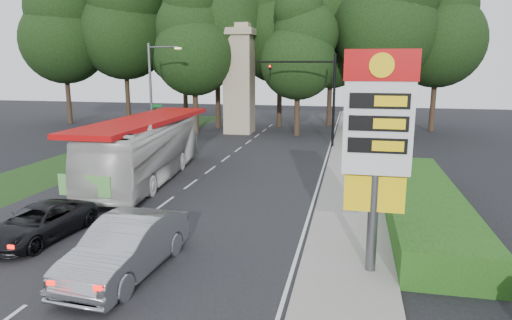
% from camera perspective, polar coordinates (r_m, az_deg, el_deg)
% --- Properties ---
extents(ground, '(120.00, 120.00, 0.00)m').
position_cam_1_polar(ground, '(15.83, -22.23, -13.01)').
color(ground, black).
rests_on(ground, ground).
extents(road_surface, '(14.00, 80.00, 0.02)m').
position_cam_1_polar(road_surface, '(26.00, -7.39, -2.48)').
color(road_surface, black).
rests_on(road_surface, ground).
extents(sidewalk_right, '(3.00, 80.00, 0.12)m').
position_cam_1_polar(sidewalk_right, '(24.58, 11.70, -3.37)').
color(sidewalk_right, gray).
rests_on(sidewalk_right, ground).
extents(grass_verge_left, '(5.00, 50.00, 0.02)m').
position_cam_1_polar(grass_verge_left, '(35.33, -18.81, 0.80)').
color(grass_verge_left, '#193814').
rests_on(grass_verge_left, ground).
extents(hedge, '(3.00, 14.00, 1.20)m').
position_cam_1_polar(hedge, '(20.80, 19.97, -5.11)').
color(hedge, '#1F4813').
rests_on(hedge, ground).
extents(gas_station_pylon, '(2.10, 0.45, 6.85)m').
position_cam_1_polar(gas_station_pylon, '(13.89, 14.95, 3.29)').
color(gas_station_pylon, '#59595E').
rests_on(gas_station_pylon, ground).
extents(traffic_signal_mast, '(6.10, 0.35, 7.20)m').
position_cam_1_polar(traffic_signal_mast, '(35.88, 7.64, 9.01)').
color(traffic_signal_mast, black).
rests_on(traffic_signal_mast, ground).
extents(streetlight_signs, '(2.75, 0.98, 8.00)m').
position_cam_1_polar(streetlight_signs, '(37.16, -12.73, 8.56)').
color(streetlight_signs, '#59595E').
rests_on(streetlight_signs, ground).
extents(monument, '(3.00, 3.00, 10.05)m').
position_cam_1_polar(monument, '(43.04, -2.11, 10.15)').
color(monument, gray).
rests_on(monument, ground).
extents(tree_far_west, '(8.96, 8.96, 17.60)m').
position_cam_1_polar(tree_far_west, '(54.28, -23.07, 15.50)').
color(tree_far_west, '#2D2116').
rests_on(tree_far_west, ground).
extents(tree_west_mid, '(9.80, 9.80, 19.25)m').
position_cam_1_polar(tree_west_mid, '(53.01, -16.30, 17.16)').
color(tree_west_mid, '#2D2116').
rests_on(tree_west_mid, ground).
extents(tree_west_near, '(8.40, 8.40, 16.50)m').
position_cam_1_polar(tree_west_near, '(52.23, -9.07, 15.71)').
color(tree_west_near, '#2D2116').
rests_on(tree_west_near, ground).
extents(tree_center_left, '(10.08, 10.08, 19.80)m').
position_cam_1_polar(tree_center_left, '(47.05, -4.98, 18.70)').
color(tree_center_left, '#2D2116').
rests_on(tree_center_left, ground).
extents(tree_center_right, '(9.24, 9.24, 18.15)m').
position_cam_1_polar(tree_center_right, '(47.55, 3.05, 17.44)').
color(tree_center_right, '#2D2116').
rests_on(tree_center_right, ground).
extents(tree_east_near, '(8.12, 8.12, 15.95)m').
position_cam_1_polar(tree_east_near, '(48.90, 9.44, 15.58)').
color(tree_east_near, '#2D2116').
rests_on(tree_east_near, ground).
extents(tree_east_mid, '(9.52, 9.52, 18.70)m').
position_cam_1_polar(tree_east_mid, '(45.07, 15.93, 17.76)').
color(tree_east_mid, '#2D2116').
rests_on(tree_east_mid, ground).
extents(tree_far_east, '(8.68, 8.68, 17.05)m').
position_cam_1_polar(tree_far_east, '(47.50, 21.96, 15.83)').
color(tree_far_east, '#2D2116').
rests_on(tree_far_east, ground).
extents(tree_monument_left, '(7.28, 7.28, 14.30)m').
position_cam_1_polar(tree_monument_left, '(43.28, -7.80, 14.79)').
color(tree_monument_left, '#2D2116').
rests_on(tree_monument_left, ground).
extents(tree_monument_right, '(6.72, 6.72, 13.20)m').
position_cam_1_polar(tree_monument_right, '(41.56, 5.29, 14.05)').
color(tree_monument_right, '#2D2116').
rests_on(tree_monument_right, ground).
extents(transit_bus, '(4.30, 12.78, 3.49)m').
position_cam_1_polar(transit_bus, '(26.28, -13.58, 1.31)').
color(transit_bus, silver).
rests_on(transit_bus, ground).
extents(sedan_silver, '(2.21, 5.50, 1.78)m').
position_cam_1_polar(sedan_silver, '(14.91, -15.88, -10.40)').
color(sedan_silver, '#9D9EA4').
rests_on(sedan_silver, ground).
extents(suv_charcoal, '(2.56, 4.81, 1.29)m').
position_cam_1_polar(suv_charcoal, '(18.95, -25.46, -7.08)').
color(suv_charcoal, black).
rests_on(suv_charcoal, ground).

